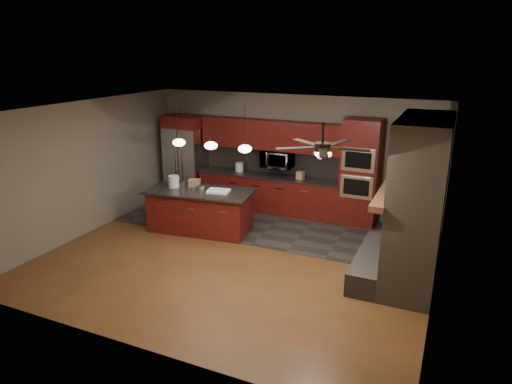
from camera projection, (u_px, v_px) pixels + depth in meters
The scene contains 22 objects.
ground at pixel (237, 257), 8.69m from camera, with size 7.00×7.00×0.00m, color brown.
ceiling at pixel (235, 110), 7.85m from camera, with size 7.00×6.00×0.02m, color white.
back_wall at pixel (292, 154), 10.89m from camera, with size 7.00×0.02×2.80m, color #72695B.
right_wall at pixel (443, 214), 6.91m from camera, with size 0.02×6.00×2.80m, color #72695B.
left_wall at pixel (88, 168), 9.63m from camera, with size 0.02×6.00×2.80m, color #72695B.
slate_tile_patch at pixel (273, 225), 10.26m from camera, with size 7.00×2.40×0.01m, color #33302E.
fireplace_column at pixel (413, 209), 7.47m from camera, with size 1.30×2.10×2.80m.
back_cabinetry at pixel (269, 175), 11.00m from camera, with size 3.59×0.64×2.20m.
oven_tower at pixel (360, 173), 10.02m from camera, with size 0.80×0.63×2.38m.
microwave at pixel (277, 159), 10.80m from camera, with size 0.73×0.41×0.50m, color silver.
refrigerator at pixel (186, 159), 11.71m from camera, with size 0.95×0.75×2.21m.
kitchen_island at pixel (200, 210), 9.84m from camera, with size 2.38×1.29×0.92m.
white_bucket at pixel (174, 181), 9.90m from camera, with size 0.23×0.23×0.25m, color silver.
paint_can at pixel (201, 188), 9.64m from camera, with size 0.17×0.17×0.11m, color #9E9FA3.
paint_tray at pixel (219, 191), 9.58m from camera, with size 0.46×0.32×0.05m, color white.
cardboard_box at pixel (195, 183), 9.96m from camera, with size 0.25×0.18×0.16m, color #8D6448.
counter_bucket at pixel (239, 167), 11.23m from camera, with size 0.20×0.20×0.22m, color silver.
counter_box at pixel (300, 176), 10.57m from camera, with size 0.16×0.13×0.18m, color tan.
pendant_left at pixel (179, 142), 9.35m from camera, with size 0.26×0.26×0.92m.
pendant_center at pixel (211, 145), 9.06m from camera, with size 0.26×0.26×0.92m.
pendant_right at pixel (245, 149), 8.77m from camera, with size 0.26×0.26×0.92m.
ceiling_fan at pixel (322, 146), 6.56m from camera, with size 1.27×1.33×0.41m.
Camera 1 is at (3.56, -7.08, 3.80)m, focal length 32.00 mm.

